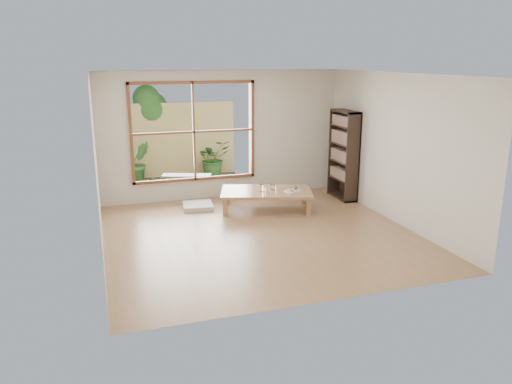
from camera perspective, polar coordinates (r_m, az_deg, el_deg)
ground at (r=8.34m, az=0.44°, el=-4.81°), size 5.00×5.00×0.00m
low_table at (r=9.57m, az=1.19°, el=-0.08°), size 1.93×1.44×0.38m
floor_cushion at (r=9.81m, az=-6.68°, el=-1.57°), size 0.62×0.62×0.08m
bookshelf at (r=10.41m, az=9.99°, el=4.19°), size 0.29×0.82×1.82m
glass_tall at (r=9.46m, az=0.64°, el=0.43°), size 0.07×0.07×0.13m
glass_mid at (r=9.59m, az=2.11°, el=0.52°), size 0.07×0.07×0.10m
glass_short at (r=9.62m, az=1.80°, el=0.55°), size 0.07×0.07×0.09m
glass_small at (r=9.53m, az=0.93°, el=0.36°), size 0.06×0.06×0.07m
food_tray at (r=9.50m, az=4.28°, el=0.19°), size 0.34×0.28×0.09m
deck at (r=11.51m, az=-7.98°, el=0.70°), size 2.80×2.00×0.05m
garden_bench at (r=11.02m, az=-7.93°, el=1.66°), size 1.11×0.64×0.34m
bamboo_fence at (r=12.30m, az=-8.96°, el=5.88°), size 2.80×0.06×1.80m
shrub_right at (r=12.26m, az=-4.89°, el=3.91°), size 0.96×0.90×0.88m
shrub_left at (r=11.74m, az=-13.26°, el=3.28°), size 0.63×0.56×0.97m
garden_tree at (r=12.42m, az=-12.45°, el=9.18°), size 1.04×0.85×2.22m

